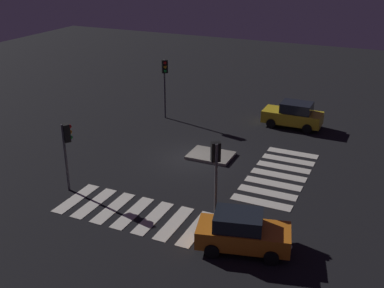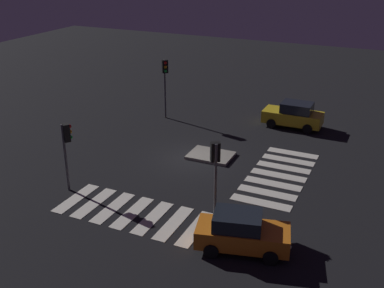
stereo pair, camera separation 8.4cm
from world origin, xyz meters
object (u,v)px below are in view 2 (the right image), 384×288
at_px(car_orange, 241,232).
at_px(traffic_light_south, 66,140).
at_px(traffic_island, 211,155).
at_px(car_yellow, 294,115).
at_px(traffic_light_west, 165,75).
at_px(traffic_light_east, 215,161).

xyz_separation_m(car_orange, traffic_light_south, (-10.20, 1.35, 2.01)).
bearing_deg(traffic_light_south, traffic_island, -2.30).
bearing_deg(traffic_light_south, car_yellow, 3.40).
height_order(traffic_light_west, traffic_light_south, traffic_light_west).
relative_size(car_yellow, traffic_light_south, 1.13).
xyz_separation_m(traffic_light_east, traffic_light_south, (-8.00, -0.94, -0.00)).
height_order(car_orange, traffic_light_east, traffic_light_east).
bearing_deg(car_yellow, traffic_light_east, 87.48).
xyz_separation_m(traffic_island, traffic_light_east, (2.76, -6.18, 2.79)).
bearing_deg(car_yellow, car_orange, 95.75).
distance_m(car_orange, traffic_light_south, 10.48).
height_order(traffic_light_east, traffic_light_south, traffic_light_east).
bearing_deg(traffic_light_south, traffic_light_west, 37.14).
relative_size(car_orange, traffic_light_south, 1.14).
height_order(car_yellow, traffic_light_west, traffic_light_west).
xyz_separation_m(car_yellow, traffic_light_east, (-0.65, -13.63, 1.97)).
height_order(traffic_island, traffic_light_west, traffic_light_west).
relative_size(car_orange, traffic_light_east, 1.14).
bearing_deg(traffic_island, car_orange, -59.68).
bearing_deg(traffic_light_east, car_orange, -170.59).
height_order(car_yellow, traffic_light_south, traffic_light_south).
xyz_separation_m(traffic_island, car_yellow, (3.40, 7.45, 0.82)).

